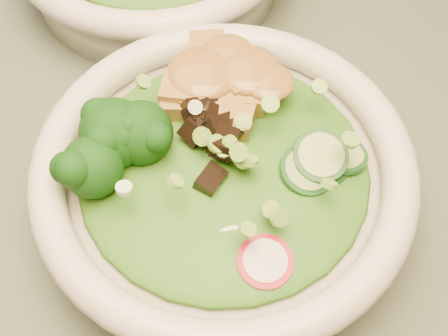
{
  "coord_description": "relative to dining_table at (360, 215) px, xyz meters",
  "views": [
    {
      "loc": [
        -0.11,
        -0.29,
        1.16
      ],
      "look_at": [
        -0.12,
        -0.07,
        0.81
      ],
      "focal_mm": 50.0,
      "sensor_mm": 36.0,
      "label": 1
    }
  ],
  "objects": [
    {
      "name": "dining_table",
      "position": [
        0.0,
        0.0,
        0.0
      ],
      "size": [
        1.2,
        0.8,
        0.75
      ],
      "color": "black",
      "rests_on": "ground"
    },
    {
      "name": "salad_bowl",
      "position": [
        -0.12,
        -0.07,
        0.15
      ],
      "size": [
        0.26,
        0.26,
        0.07
      ],
      "rotation": [
        0.0,
        0.0,
        0.25
      ],
      "color": "silver",
      "rests_on": "dining_table"
    },
    {
      "name": "lettuce_bed",
      "position": [
        -0.12,
        -0.07,
        0.17
      ],
      "size": [
        0.2,
        0.2,
        0.02
      ],
      "primitive_type": "ellipsoid",
      "color": "#1E5C13",
      "rests_on": "salad_bowl"
    },
    {
      "name": "broccoli_florets",
      "position": [
        -0.18,
        -0.08,
        0.19
      ],
      "size": [
        0.09,
        0.08,
        0.04
      ],
      "primitive_type": null,
      "rotation": [
        0.0,
        0.0,
        0.25
      ],
      "color": "black",
      "rests_on": "salad_bowl"
    },
    {
      "name": "radish_slices",
      "position": [
        -0.11,
        -0.13,
        0.18
      ],
      "size": [
        0.11,
        0.06,
        0.02
      ],
      "primitive_type": null,
      "rotation": [
        0.0,
        0.0,
        0.25
      ],
      "color": "#A40C25",
      "rests_on": "salad_bowl"
    },
    {
      "name": "cucumber_slices",
      "position": [
        -0.06,
        -0.06,
        0.18
      ],
      "size": [
        0.08,
        0.08,
        0.03
      ],
      "primitive_type": null,
      "rotation": [
        0.0,
        0.0,
        0.25
      ],
      "color": "#9CCA70",
      "rests_on": "salad_bowl"
    },
    {
      "name": "mushroom_heap",
      "position": [
        -0.13,
        -0.06,
        0.19
      ],
      "size": [
        0.08,
        0.08,
        0.04
      ],
      "primitive_type": null,
      "rotation": [
        0.0,
        0.0,
        0.25
      ],
      "color": "black",
      "rests_on": "salad_bowl"
    },
    {
      "name": "tofu_cubes",
      "position": [
        -0.13,
        -0.01,
        0.18
      ],
      "size": [
        0.1,
        0.08,
        0.03
      ],
      "primitive_type": null,
      "rotation": [
        0.0,
        0.0,
        0.25
      ],
      "color": "olive",
      "rests_on": "salad_bowl"
    },
    {
      "name": "peanut_sauce",
      "position": [
        -0.13,
        -0.01,
        0.2
      ],
      "size": [
        0.07,
        0.05,
        0.02
      ],
      "primitive_type": "ellipsoid",
      "color": "brown",
      "rests_on": "tofu_cubes"
    },
    {
      "name": "scallion_garnish",
      "position": [
        -0.12,
        -0.07,
        0.2
      ],
      "size": [
        0.19,
        0.19,
        0.02
      ],
      "primitive_type": null,
      "color": "#79B13E",
      "rests_on": "salad_bowl"
    }
  ]
}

